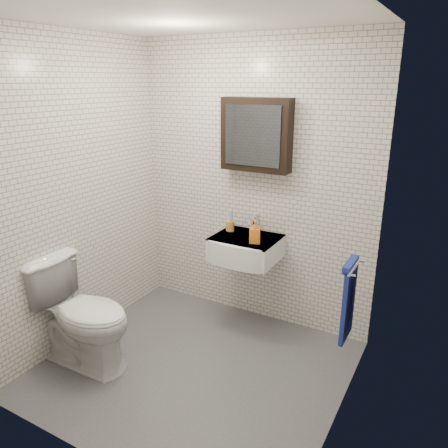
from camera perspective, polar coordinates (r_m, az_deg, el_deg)
name	(u,v)px	position (r m, az deg, el deg)	size (l,w,h in m)	color
ground	(194,368)	(3.58, -3.91, -18.21)	(2.20, 2.00, 0.01)	#4C4E54
room_shell	(190,184)	(2.95, -4.52, 5.24)	(2.22, 2.02, 2.51)	silver
washbasin	(244,249)	(3.75, 2.62, -3.24)	(0.55, 0.50, 0.20)	white
faucet	(254,225)	(3.86, 3.97, -0.07)	(0.06, 0.20, 0.15)	silver
mirror_cabinet	(256,135)	(3.69, 4.22, 11.54)	(0.60, 0.15, 0.60)	black
towel_rail	(349,297)	(3.13, 15.98, -9.19)	(0.09, 0.30, 0.58)	silver
toothbrush_cup	(230,225)	(3.88, 0.80, -0.18)	(0.10, 0.10, 0.20)	#C58231
soap_bottle	(255,232)	(3.59, 4.06, -1.00)	(0.09, 0.09, 0.19)	#DC5717
toilet	(81,313)	(3.59, -18.13, -11.02)	(0.48, 0.84, 0.86)	white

